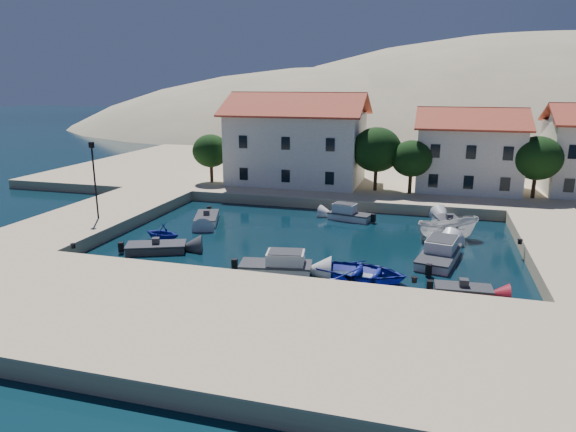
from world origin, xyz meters
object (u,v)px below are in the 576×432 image
Objects in this scene: building_mid at (469,148)px; cabin_cruiser_south at (276,265)px; lamppost at (94,173)px; building_left at (297,137)px; rowboat_south at (362,279)px; boat_east at (447,240)px; cabin_cruiser_east at (439,254)px.

cabin_cruiser_south is at bearing -115.68° from building_mid.
building_left is at bearing 60.10° from lamppost.
cabin_cruiser_south is 5.48m from rowboat_south.
building_left is at bearing -176.82° from building_mid.
building_left is 22.70m from boat_east.
building_mid is at bearing 3.18° from building_left.
boat_east is (-1.99, -15.96, -5.22)m from building_mid.
building_mid is 2.18× the size of cabin_cruiser_south.
cabin_cruiser_south is 11.24m from cabin_cruiser_east.
cabin_cruiser_east is (10.03, 5.08, 0.00)m from cabin_cruiser_south.
building_mid is at bearing -9.38° from rowboat_south.
lamppost is (-29.50, -21.00, -0.47)m from building_mid.
cabin_cruiser_south reaches higher than rowboat_south.
lamppost is at bearing -119.90° from building_left.
lamppost is at bearing -144.55° from building_mid.
boat_east is at bearing 10.38° from lamppost.
cabin_cruiser_south is at bearing 100.75° from rowboat_south.
boat_east is (5.23, 9.93, 0.00)m from rowboat_south.
building_left is at bearing 48.46° from cabin_cruiser_east.
cabin_cruiser_east reaches higher than boat_east.
lamppost is 1.25× the size of boat_east.
boat_east is (27.51, 5.04, -4.75)m from lamppost.
rowboat_south is 0.95× the size of cabin_cruiser_east.
cabin_cruiser_south is 14.88m from boat_east.
lamppost is (-11.50, -20.00, -1.18)m from building_left.
rowboat_south is (5.44, 0.43, -0.48)m from cabin_cruiser_south.
cabin_cruiser_east is at bearing -97.05° from building_mid.
rowboat_south is at bearing -66.58° from building_left.
building_left is 18.04m from building_mid.
cabin_cruiser_south is (5.34, -25.33, -5.46)m from building_left.
rowboat_south is (22.28, -4.89, -4.75)m from lamppost.
building_mid reaches higher than boat_east.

